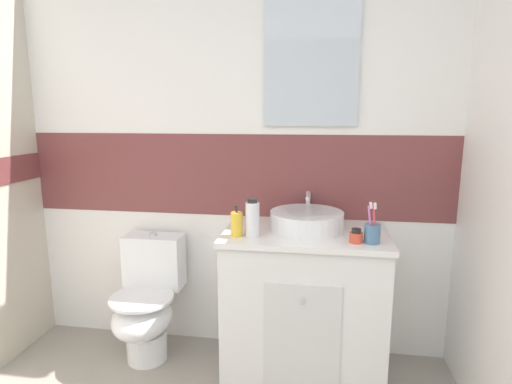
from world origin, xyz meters
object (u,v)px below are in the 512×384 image
(soap_dispenser, at_px, (237,224))
(hair_gel_jar, at_px, (356,236))
(sink_basin, at_px, (307,220))
(toothbrush_cup, at_px, (372,232))
(mouthwash_bottle, at_px, (252,218))
(toilet, at_px, (147,303))

(soap_dispenser, distance_m, hair_gel_jar, 0.60)
(sink_basin, xyz_separation_m, hair_gel_jar, (0.25, -0.20, -0.02))
(toothbrush_cup, height_order, mouthwash_bottle, toothbrush_cup)
(soap_dispenser, bearing_deg, hair_gel_jar, -1.57)
(sink_basin, relative_size, soap_dispenser, 2.64)
(toothbrush_cup, distance_m, mouthwash_bottle, 0.59)
(toothbrush_cup, bearing_deg, hair_gel_jar, -176.70)
(sink_basin, relative_size, toothbrush_cup, 2.16)
(toothbrush_cup, height_order, hair_gel_jar, toothbrush_cup)
(toilet, height_order, soap_dispenser, soap_dispenser)
(toothbrush_cup, bearing_deg, soap_dispenser, 178.98)
(soap_dispenser, bearing_deg, sink_basin, 27.12)
(mouthwash_bottle, bearing_deg, toilet, 165.83)
(soap_dispenser, bearing_deg, mouthwash_bottle, 8.59)
(hair_gel_jar, bearing_deg, soap_dispenser, 178.43)
(toilet, relative_size, toothbrush_cup, 3.65)
(sink_basin, distance_m, mouthwash_bottle, 0.32)
(toilet, relative_size, hair_gel_jar, 10.64)
(mouthwash_bottle, bearing_deg, hair_gel_jar, -3.16)
(soap_dispenser, bearing_deg, toothbrush_cup, -1.02)
(toothbrush_cup, distance_m, soap_dispenser, 0.67)
(sink_basin, relative_size, toilet, 0.59)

